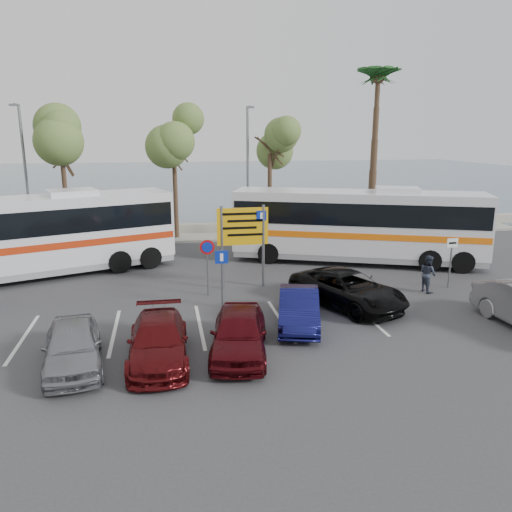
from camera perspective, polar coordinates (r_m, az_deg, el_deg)
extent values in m
plane|color=#373639|center=(18.74, -2.96, -6.62)|extent=(120.00, 120.00, 0.00)
cube|color=gray|center=(32.15, -6.33, 2.13)|extent=(44.00, 2.40, 0.15)
cube|color=#A19881|center=(34.07, -6.60, 3.16)|extent=(48.00, 0.80, 0.60)
plane|color=#45606E|center=(77.72, -9.00, 8.81)|extent=(140.00, 140.00, 0.00)
cylinder|color=#382619|center=(32.16, -20.89, 6.00)|extent=(0.28, 0.28, 5.04)
cylinder|color=#382619|center=(31.63, -9.20, 7.12)|extent=(0.28, 0.28, 5.60)
cylinder|color=#382619|center=(32.36, 1.57, 7.06)|extent=(0.28, 0.28, 5.18)
cylinder|color=#382619|center=(34.33, 13.32, 11.13)|extent=(0.48, 0.48, 10.00)
cylinder|color=slate|center=(32.05, -24.79, 8.29)|extent=(0.16, 0.16, 8.00)
cylinder|color=slate|center=(31.56, -25.73, 15.34)|extent=(0.12, 0.90, 0.12)
cube|color=slate|center=(31.07, -25.96, 15.27)|extent=(0.45, 0.25, 0.12)
cylinder|color=slate|center=(31.55, -0.95, 9.47)|extent=(0.16, 0.16, 8.00)
cylinder|color=slate|center=(31.06, -0.84, 16.69)|extent=(0.12, 0.90, 0.12)
cube|color=slate|center=(30.56, -0.67, 16.64)|extent=(0.45, 0.25, 0.12)
cylinder|color=slate|center=(21.28, -3.91, 0.92)|extent=(0.12, 0.12, 3.60)
cylinder|color=slate|center=(21.56, 0.84, 1.12)|extent=(0.12, 0.12, 3.60)
cube|color=#E1A20B|center=(21.22, -1.54, 3.39)|extent=(2.20, 0.06, 1.60)
cube|color=#0C2699|center=(21.24, 0.61, 4.64)|extent=(0.42, 0.01, 0.42)
cylinder|color=slate|center=(20.61, -5.55, -1.54)|extent=(0.07, 0.07, 2.20)
cylinder|color=#B20C0C|center=(20.35, -5.61, 1.01)|extent=(0.60, 0.03, 0.60)
cylinder|color=slate|center=(19.12, -3.92, -2.74)|extent=(0.07, 0.07, 2.20)
cube|color=#0C2699|center=(18.86, -3.96, -0.13)|extent=(0.50, 0.03, 0.50)
cylinder|color=slate|center=(23.09, 21.32, -0.77)|extent=(0.07, 0.07, 2.20)
cube|color=white|center=(22.88, 21.54, 1.40)|extent=(0.50, 0.03, 0.40)
cube|color=silver|center=(25.03, -24.27, 2.51)|extent=(12.93, 7.08, 3.15)
cube|color=black|center=(24.94, -24.39, 3.77)|extent=(12.71, 7.02, 1.12)
cube|color=#B52C0D|center=(25.13, -24.15, 1.38)|extent=(12.82, 7.06, 0.32)
cube|color=gray|center=(25.35, -23.92, -0.97)|extent=(12.80, 7.00, 0.59)
cube|color=silver|center=(24.79, -24.65, 6.37)|extent=(2.60, 2.35, 0.26)
cube|color=silver|center=(26.21, 11.50, 3.85)|extent=(12.71, 7.17, 3.10)
cube|color=black|center=(26.12, 11.56, 5.04)|extent=(12.49, 7.11, 1.10)
cube|color=orange|center=(26.30, 11.45, 2.78)|extent=(12.60, 7.15, 0.32)
cube|color=gray|center=(26.51, 11.34, 0.55)|extent=(12.58, 7.10, 0.58)
cube|color=silver|center=(25.98, 11.68, 7.49)|extent=(2.58, 2.34, 0.25)
imported|color=gray|center=(15.34, -20.23, -9.58)|extent=(2.10, 4.09, 1.33)
imported|color=#0F1149|center=(17.49, 4.92, -5.95)|extent=(2.28, 4.08, 1.27)
imported|color=#530D10|center=(15.12, -11.10, -9.51)|extent=(1.80, 4.26, 1.23)
imported|color=#480A0F|center=(15.23, -1.95, -8.73)|extent=(2.38, 4.33, 1.39)
imported|color=black|center=(19.64, 10.45, -3.75)|extent=(4.18, 5.42, 1.37)
imported|color=#2D3343|center=(22.27, 19.05, -1.91)|extent=(0.70, 0.84, 1.58)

